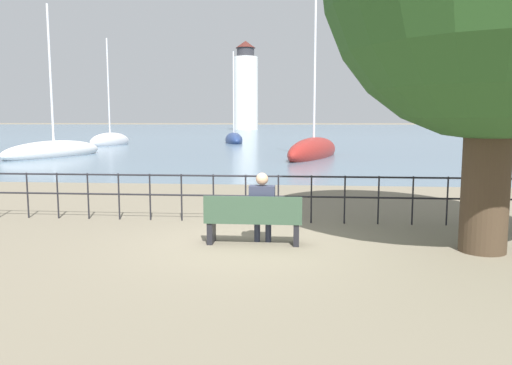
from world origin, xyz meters
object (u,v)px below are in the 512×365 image
at_px(sailboat_3, 234,139).
at_px(seated_person_left, 262,205).
at_px(sailboat_1, 54,151).
at_px(harbor_lighthouse, 246,89).
at_px(park_bench, 253,221).
at_px(sailboat_2, 314,151).
at_px(sailboat_0, 110,141).

bearing_deg(sailboat_3, seated_person_left, -94.30).
distance_m(sailboat_1, sailboat_3, 22.26).
xyz_separation_m(seated_person_left, harbor_lighthouse, (-13.53, 119.88, 9.69)).
height_order(sailboat_1, sailboat_3, sailboat_1).
distance_m(park_bench, harbor_lighthouse, 121.10).
bearing_deg(sailboat_1, seated_person_left, -40.62).
xyz_separation_m(seated_person_left, sailboat_2, (1.47, 21.80, -0.31)).
height_order(seated_person_left, sailboat_3, sailboat_3).
distance_m(seated_person_left, sailboat_0, 39.49).
bearing_deg(sailboat_2, sailboat_3, 127.92).
bearing_deg(sailboat_2, sailboat_1, -160.89).
bearing_deg(sailboat_2, seated_person_left, -76.85).
bearing_deg(harbor_lighthouse, sailboat_2, -81.30).
bearing_deg(park_bench, sailboat_0, 114.93).
bearing_deg(harbor_lighthouse, park_bench, -83.64).
bearing_deg(seated_person_left, sailboat_2, 86.13).
distance_m(sailboat_2, harbor_lighthouse, 99.72).
distance_m(park_bench, sailboat_0, 39.49).
bearing_deg(sailboat_1, harbor_lighthouse, 103.83).
bearing_deg(harbor_lighthouse, sailboat_0, -92.22).
relative_size(park_bench, harbor_lighthouse, 0.08).
distance_m(sailboat_0, sailboat_1, 14.67).
relative_size(seated_person_left, harbor_lighthouse, 0.06).
bearing_deg(sailboat_2, harbor_lighthouse, 115.72).
height_order(park_bench, sailboat_1, sailboat_1).
bearing_deg(sailboat_0, seated_person_left, -52.70).
distance_m(sailboat_1, sailboat_2, 16.24).
xyz_separation_m(sailboat_1, sailboat_3, (8.63, 20.52, 0.02)).
bearing_deg(sailboat_2, sailboat_0, 159.69).
bearing_deg(sailboat_0, sailboat_1, -69.88).
distance_m(sailboat_3, harbor_lighthouse, 79.15).
bearing_deg(park_bench, seated_person_left, 24.98).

